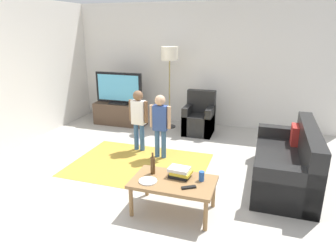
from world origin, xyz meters
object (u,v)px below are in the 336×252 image
(tv, at_px, (119,89))
(floor_lamp, at_px, (170,58))
(bottle, at_px, (153,165))
(plate, at_px, (148,181))
(child_near_tv, at_px, (139,115))
(couch, at_px, (290,165))
(book_stack, at_px, (180,172))
(coffee_table, at_px, (173,184))
(armchair, at_px, (199,119))
(soda_can, at_px, (202,176))
(child_center, at_px, (160,121))
(tv_remote, at_px, (189,187))
(tv_stand, at_px, (120,114))

(tv, bearing_deg, floor_lamp, 8.56)
(bottle, height_order, plate, bottle)
(child_near_tv, xyz_separation_m, plate, (0.89, -1.81, -0.24))
(couch, distance_m, book_stack, 1.73)
(coffee_table, relative_size, plate, 4.55)
(tv, xyz_separation_m, bottle, (1.91, -2.89, -0.31))
(couch, height_order, book_stack, couch)
(armchair, distance_m, child_near_tv, 1.58)
(coffee_table, bearing_deg, floor_lamp, 108.54)
(tv, relative_size, soda_can, 9.17)
(child_center, relative_size, book_stack, 3.83)
(book_stack, bearing_deg, child_near_tv, 127.81)
(tv_remote, xyz_separation_m, plate, (-0.50, 0.00, -0.00))
(coffee_table, distance_m, tv_remote, 0.26)
(armchair, distance_m, book_stack, 2.89)
(armchair, xyz_separation_m, floor_lamp, (-0.73, 0.19, 1.25))
(child_center, distance_m, coffee_table, 1.68)
(tv_stand, distance_m, child_center, 2.19)
(child_center, relative_size, bottle, 3.95)
(tv_stand, xyz_separation_m, floor_lamp, (1.15, 0.15, 1.30))
(tv_stand, height_order, child_near_tv, child_near_tv)
(soda_can, bearing_deg, child_center, 125.92)
(tv_stand, distance_m, floor_lamp, 1.74)
(tv, height_order, bottle, tv)
(tv, relative_size, tv_remote, 6.47)
(couch, bearing_deg, floor_lamp, 141.17)
(book_stack, bearing_deg, coffee_table, -111.81)
(soda_can, bearing_deg, tv, 131.18)
(child_near_tv, distance_m, child_center, 0.52)
(couch, bearing_deg, tv, 153.47)
(floor_lamp, distance_m, book_stack, 3.41)
(child_center, height_order, coffee_table, child_center)
(tv_remote, relative_size, plate, 0.77)
(couch, bearing_deg, coffee_table, -138.98)
(child_center, relative_size, soda_can, 9.23)
(floor_lamp, distance_m, soda_can, 3.53)
(tv, bearing_deg, child_near_tv, -51.41)
(armchair, xyz_separation_m, tv_remote, (0.56, -3.09, 0.13))
(floor_lamp, bearing_deg, couch, -38.83)
(tv_stand, bearing_deg, tv, -90.00)
(child_center, distance_m, book_stack, 1.58)
(child_center, bearing_deg, tv_remote, -60.58)
(child_center, xyz_separation_m, coffee_table, (0.69, -1.50, -0.30))
(armchair, distance_m, bottle, 2.88)
(couch, height_order, soda_can, couch)
(floor_lamp, height_order, plate, floor_lamp)
(tv_stand, height_order, armchair, armchair)
(book_stack, height_order, soda_can, same)
(plate, bearing_deg, child_near_tv, 116.24)
(coffee_table, distance_m, plate, 0.31)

